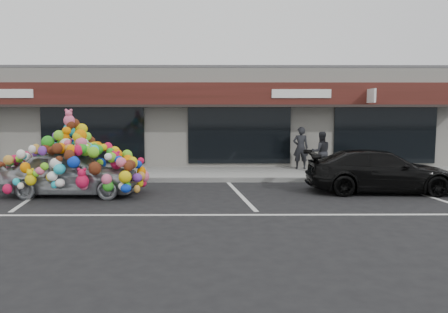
{
  "coord_description": "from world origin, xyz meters",
  "views": [
    {
      "loc": [
        2.22,
        -12.44,
        2.46
      ],
      "look_at": [
        2.34,
        1.4,
        1.01
      ],
      "focal_mm": 35.0,
      "sensor_mm": 36.0,
      "label": 1
    }
  ],
  "objects_px": {
    "toy_car": "(71,167)",
    "black_sedan": "(380,171)",
    "pedestrian_a": "(301,148)",
    "pedestrian_b": "(321,152)"
  },
  "relations": [
    {
      "from": "pedestrian_a",
      "to": "black_sedan",
      "type": "bearing_deg",
      "value": 112.87
    },
    {
      "from": "pedestrian_a",
      "to": "pedestrian_b",
      "type": "bearing_deg",
      "value": 123.21
    },
    {
      "from": "toy_car",
      "to": "pedestrian_a",
      "type": "xyz_separation_m",
      "value": [
        7.55,
        4.7,
        0.17
      ]
    },
    {
      "from": "toy_car",
      "to": "black_sedan",
      "type": "distance_m",
      "value": 9.19
    },
    {
      "from": "black_sedan",
      "to": "pedestrian_b",
      "type": "xyz_separation_m",
      "value": [
        -1.03,
        3.29,
        0.27
      ]
    },
    {
      "from": "pedestrian_a",
      "to": "pedestrian_b",
      "type": "xyz_separation_m",
      "value": [
        0.59,
        -0.98,
        -0.07
      ]
    },
    {
      "from": "toy_car",
      "to": "pedestrian_a",
      "type": "distance_m",
      "value": 8.9
    },
    {
      "from": "pedestrian_a",
      "to": "toy_car",
      "type": "bearing_deg",
      "value": 33.89
    },
    {
      "from": "black_sedan",
      "to": "pedestrian_a",
      "type": "bearing_deg",
      "value": 22.78
    },
    {
      "from": "toy_car",
      "to": "black_sedan",
      "type": "bearing_deg",
      "value": -85.45
    }
  ]
}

